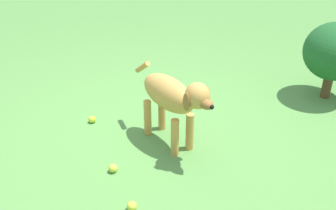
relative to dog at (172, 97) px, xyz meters
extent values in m
plane|color=#548C42|center=(-0.15, -0.20, -0.44)|extent=(14.00, 14.00, 0.00)
ellipsoid|color=#C69347|center=(-0.04, -0.05, 0.01)|extent=(0.55, 0.61, 0.26)
cylinder|color=#C69347|center=(0.02, 0.15, -0.28)|extent=(0.06, 0.06, 0.32)
cylinder|color=#C69347|center=(0.14, 0.06, -0.28)|extent=(0.06, 0.06, 0.32)
cylinder|color=#C69347|center=(-0.21, -0.15, -0.28)|extent=(0.06, 0.06, 0.32)
cylinder|color=#C69347|center=(-0.10, -0.24, -0.28)|extent=(0.06, 0.06, 0.32)
ellipsoid|color=#C69347|center=(0.18, 0.24, 0.13)|extent=(0.26, 0.26, 0.19)
ellipsoid|color=olive|center=(0.24, 0.31, 0.10)|extent=(0.15, 0.16, 0.08)
sphere|color=black|center=(0.28, 0.36, 0.10)|extent=(0.04, 0.04, 0.04)
ellipsoid|color=olive|center=(0.10, 0.28, 0.10)|extent=(0.07, 0.08, 0.15)
ellipsoid|color=olive|center=(0.25, 0.17, 0.10)|extent=(0.07, 0.08, 0.15)
cylinder|color=#C69347|center=(-0.26, -0.34, 0.11)|extent=(0.15, 0.18, 0.16)
sphere|color=#D0D53E|center=(0.81, -0.04, -0.41)|extent=(0.07, 0.07, 0.07)
sphere|color=#CBDC31|center=(-0.13, -0.80, -0.41)|extent=(0.07, 0.07, 0.07)
sphere|color=#C6D62B|center=(-0.94, 0.10, -0.41)|extent=(0.07, 0.07, 0.07)
sphere|color=#CAD841|center=(0.48, -0.32, -0.41)|extent=(0.07, 0.07, 0.07)
cylinder|color=brown|center=(-1.28, 1.29, -0.32)|extent=(0.09, 0.09, 0.24)
ellipsoid|color=#1D5625|center=(-1.28, 1.29, 0.06)|extent=(0.66, 0.60, 0.56)
camera|label=1|loc=(2.52, 0.70, 1.32)|focal=40.18mm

